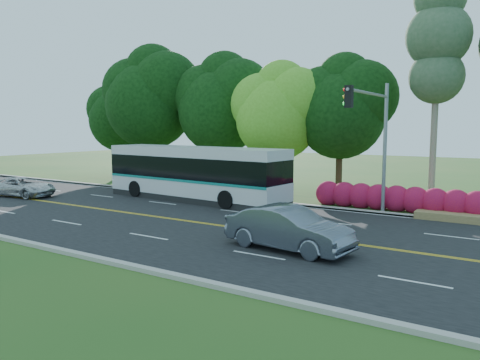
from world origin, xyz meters
The scene contains 12 objects.
ground centered at (0.00, 0.00, 0.00)m, with size 120.00×120.00×0.00m, color #23541C.
road centered at (0.00, 0.00, 0.01)m, with size 60.00×14.00×0.02m, color black.
curb_north centered at (0.00, 7.15, 0.07)m, with size 60.00×0.30×0.15m, color #ABA49A.
curb_south centered at (0.00, -7.15, 0.07)m, with size 60.00×0.30×0.15m, color #ABA49A.
grass_verge centered at (0.00, 9.00, 0.05)m, with size 60.00×4.00×0.10m, color #23541C.
lane_markings centered at (-0.09, 0.00, 0.02)m, with size 57.60×13.82×0.00m.
tree_row centered at (-5.15, 12.13, 6.73)m, with size 44.70×9.10×13.84m.
bougainvillea_hedge centered at (7.18, 8.15, 0.72)m, with size 9.50×2.25×1.50m.
traffic_signal centered at (6.49, 5.40, 4.67)m, with size 0.42×6.10×7.00m.
transit_bus centered at (-5.04, 5.48, 1.71)m, with size 13.24×3.84×3.42m.
sedan centered at (5.57, -2.21, 0.85)m, with size 1.76×5.05×1.67m, color slate.
suv centered at (-15.83, 0.50, 0.66)m, with size 2.14×4.63×1.29m, color #ADB0B2.
Camera 1 is at (13.46, -18.00, 4.73)m, focal length 35.00 mm.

